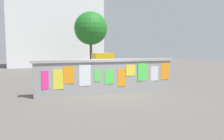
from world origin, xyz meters
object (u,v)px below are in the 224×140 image
(tree_roadside, at_px, (91,28))
(bicycle_near, at_px, (57,75))
(motorcycle, at_px, (57,81))
(auto_rickshaw_truck, at_px, (117,67))
(person_walking, at_px, (94,71))

(tree_roadside, bearing_deg, bicycle_near, -124.16)
(bicycle_near, height_order, tree_roadside, tree_roadside)
(motorcycle, bearing_deg, bicycle_near, 82.90)
(auto_rickshaw_truck, xyz_separation_m, motorcycle, (-4.19, -1.93, -0.44))
(auto_rickshaw_truck, relative_size, person_walking, 2.30)
(motorcycle, height_order, tree_roadside, tree_roadside)
(motorcycle, xyz_separation_m, person_walking, (1.78, -0.89, 0.52))
(bicycle_near, xyz_separation_m, tree_roadside, (4.07, 6.00, 3.82))
(auto_rickshaw_truck, bearing_deg, person_walking, -130.44)
(motorcycle, relative_size, person_walking, 1.17)
(bicycle_near, relative_size, person_walking, 1.06)
(motorcycle, bearing_deg, person_walking, -26.69)
(auto_rickshaw_truck, height_order, motorcycle, auto_rickshaw_truck)
(motorcycle, height_order, bicycle_near, bicycle_near)
(person_walking, bearing_deg, bicycle_near, 106.63)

